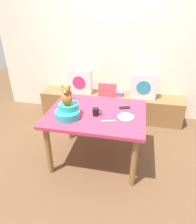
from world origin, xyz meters
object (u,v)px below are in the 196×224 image
object	(u,v)px
pillow_floral_right	(144,86)
dinner_plate_near	(126,117)
pillow_floral_left	(80,81)
coffee_mug	(96,112)
book_stack	(118,93)
cell_phone	(125,108)
highchair	(106,101)
infant_seat_teal	(68,111)
teddy_bear	(67,96)
dining_table	(96,119)
ketchup_bottle	(69,95)

from	to	relation	value
pillow_floral_right	dinner_plate_near	xyz separation A→B (m)	(-0.20, -1.26, 0.07)
pillow_floral_left	coffee_mug	bearing A→B (deg)	-65.58
pillow_floral_right	coffee_mug	xyz separation A→B (m)	(-0.56, -1.29, 0.11)
book_stack	cell_phone	distance (m)	1.09
highchair	infant_seat_teal	xyz separation A→B (m)	(-0.30, -0.97, 0.29)
cell_phone	dinner_plate_near	bearing A→B (deg)	169.95
teddy_bear	dinner_plate_near	bearing A→B (deg)	10.64
pillow_floral_right	teddy_bear	bearing A→B (deg)	-122.57
book_stack	teddy_bear	distance (m)	1.57
dining_table	pillow_floral_right	bearing A→B (deg)	64.51
ketchup_bottle	dinner_plate_near	world-z (taller)	ketchup_bottle
pillow_floral_right	cell_phone	world-z (taller)	pillow_floral_right
infant_seat_teal	ketchup_bottle	bearing A→B (deg)	107.08
teddy_bear	pillow_floral_left	bearing A→B (deg)	100.63
pillow_floral_right	infant_seat_teal	distance (m)	1.65
pillow_floral_right	book_stack	bearing A→B (deg)	177.33
pillow_floral_left	ketchup_bottle	bearing A→B (deg)	-82.44
ketchup_bottle	pillow_floral_left	bearing A→B (deg)	97.56
infant_seat_teal	coffee_mug	size ratio (longest dim) A/B	2.75
teddy_bear	dinner_plate_near	distance (m)	0.75
book_stack	dinner_plate_near	distance (m)	1.33
dinner_plate_near	dining_table	bearing A→B (deg)	172.25
highchair	teddy_bear	xyz separation A→B (m)	(-0.30, -0.97, 0.50)
dining_table	teddy_bear	distance (m)	0.52
dinner_plate_near	ketchup_bottle	bearing A→B (deg)	159.42
book_stack	pillow_floral_left	bearing A→B (deg)	-178.28
infant_seat_teal	dinner_plate_near	world-z (taller)	infant_seat_teal
teddy_bear	ketchup_bottle	bearing A→B (deg)	107.06
pillow_floral_left	dining_table	xyz separation A→B (m)	(0.57, -1.21, -0.04)
dining_table	teddy_bear	size ratio (longest dim) A/B	4.91
highchair	ketchup_bottle	xyz separation A→B (m)	(-0.43, -0.53, 0.31)
teddy_bear	highchair	bearing A→B (deg)	72.99
highchair	teddy_bear	size ratio (longest dim) A/B	3.16
infant_seat_teal	cell_phone	xyz separation A→B (m)	(0.65, 0.37, -0.07)
infant_seat_teal	ketchup_bottle	size ratio (longest dim) A/B	1.78
pillow_floral_left	dinner_plate_near	distance (m)	1.58
pillow_floral_left	teddy_bear	xyz separation A→B (m)	(0.26, -1.39, 0.34)
cell_phone	pillow_floral_left	bearing A→B (deg)	22.66
infant_seat_teal	ketchup_bottle	xyz separation A→B (m)	(-0.13, 0.44, 0.02)
pillow_floral_left	cell_phone	bearing A→B (deg)	-48.20
dinner_plate_near	teddy_bear	bearing A→B (deg)	-169.36
infant_seat_teal	teddy_bear	distance (m)	0.21
highchair	dinner_plate_near	xyz separation A→B (m)	(0.39, -0.84, 0.22)
teddy_bear	infant_seat_teal	bearing A→B (deg)	90.00
book_stack	infant_seat_teal	xyz separation A→B (m)	(-0.44, -1.41, 0.32)
book_stack	dining_table	world-z (taller)	dining_table
teddy_bear	ketchup_bottle	size ratio (longest dim) A/B	1.35
teddy_bear	coffee_mug	distance (m)	0.41
book_stack	coffee_mug	bearing A→B (deg)	-95.05
teddy_bear	dinner_plate_near	size ratio (longest dim) A/B	1.25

